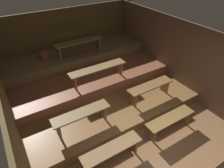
{
  "coord_description": "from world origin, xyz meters",
  "views": [
    {
      "loc": [
        -2.21,
        -1.31,
        3.91
      ],
      "look_at": [
        0.25,
        2.67,
        0.64
      ],
      "focal_mm": 31.67,
      "sensor_mm": 36.0,
      "label": 1
    }
  ],
  "objects_px": {
    "bench_lower_right": "(150,88)",
    "pail_upper": "(44,56)",
    "bench_floor_left": "(112,151)",
    "bench_lower_left": "(81,116)",
    "bench_floor_right": "(170,121)",
    "bench_upper_center": "(79,44)",
    "bench_middle_center": "(98,70)"
  },
  "relations": [
    {
      "from": "bench_lower_right",
      "to": "pail_upper",
      "type": "bearing_deg",
      "value": 126.67
    },
    {
      "from": "bench_floor_left",
      "to": "bench_lower_left",
      "type": "xyz_separation_m",
      "value": [
        -0.2,
        1.02,
        0.29
      ]
    },
    {
      "from": "pail_upper",
      "to": "bench_floor_left",
      "type": "bearing_deg",
      "value": -86.95
    },
    {
      "from": "bench_floor_left",
      "to": "bench_floor_right",
      "type": "xyz_separation_m",
      "value": [
        1.7,
        0.0,
        0.0
      ]
    },
    {
      "from": "bench_floor_right",
      "to": "pail_upper",
      "type": "relative_size",
      "value": 4.87
    },
    {
      "from": "bench_floor_left",
      "to": "bench_lower_left",
      "type": "bearing_deg",
      "value": 101.29
    },
    {
      "from": "bench_lower_left",
      "to": "bench_floor_right",
      "type": "bearing_deg",
      "value": -28.31
    },
    {
      "from": "bench_floor_right",
      "to": "bench_lower_left",
      "type": "height_order",
      "value": "bench_lower_left"
    },
    {
      "from": "bench_lower_left",
      "to": "bench_upper_center",
      "type": "xyz_separation_m",
      "value": [
        1.16,
        2.62,
        0.59
      ]
    },
    {
      "from": "bench_lower_left",
      "to": "bench_upper_center",
      "type": "bearing_deg",
      "value": 66.11
    },
    {
      "from": "bench_lower_left",
      "to": "bench_middle_center",
      "type": "distance_m",
      "value": 1.63
    },
    {
      "from": "bench_lower_right",
      "to": "pail_upper",
      "type": "distance_m",
      "value": 3.54
    },
    {
      "from": "bench_floor_left",
      "to": "bench_middle_center",
      "type": "height_order",
      "value": "bench_middle_center"
    },
    {
      "from": "bench_lower_right",
      "to": "bench_middle_center",
      "type": "xyz_separation_m",
      "value": [
        -1.02,
        1.17,
        0.3
      ]
    },
    {
      "from": "bench_floor_left",
      "to": "bench_upper_center",
      "type": "bearing_deg",
      "value": 75.31
    },
    {
      "from": "bench_floor_left",
      "to": "bench_lower_right",
      "type": "bearing_deg",
      "value": 28.31
    },
    {
      "from": "bench_lower_left",
      "to": "pail_upper",
      "type": "bearing_deg",
      "value": 90.02
    },
    {
      "from": "bench_floor_right",
      "to": "bench_lower_right",
      "type": "xyz_separation_m",
      "value": [
        0.2,
        1.02,
        0.29
      ]
    },
    {
      "from": "bench_lower_right",
      "to": "bench_upper_center",
      "type": "relative_size",
      "value": 0.84
    },
    {
      "from": "bench_floor_left",
      "to": "bench_upper_center",
      "type": "height_order",
      "value": "bench_upper_center"
    },
    {
      "from": "bench_lower_left",
      "to": "bench_floor_left",
      "type": "bearing_deg",
      "value": -78.71
    },
    {
      "from": "bench_middle_center",
      "to": "bench_upper_center",
      "type": "bearing_deg",
      "value": 87.14
    },
    {
      "from": "bench_lower_left",
      "to": "bench_lower_right",
      "type": "height_order",
      "value": "same"
    },
    {
      "from": "bench_upper_center",
      "to": "pail_upper",
      "type": "bearing_deg",
      "value": 169.62
    },
    {
      "from": "pail_upper",
      "to": "bench_lower_right",
      "type": "bearing_deg",
      "value": -53.33
    },
    {
      "from": "bench_lower_left",
      "to": "pail_upper",
      "type": "distance_m",
      "value": 2.85
    },
    {
      "from": "bench_upper_center",
      "to": "pail_upper",
      "type": "distance_m",
      "value": 1.2
    },
    {
      "from": "bench_floor_right",
      "to": "bench_lower_right",
      "type": "bearing_deg",
      "value": 78.71
    },
    {
      "from": "bench_lower_right",
      "to": "bench_middle_center",
      "type": "distance_m",
      "value": 1.58
    },
    {
      "from": "bench_lower_right",
      "to": "bench_floor_left",
      "type": "bearing_deg",
      "value": -151.69
    },
    {
      "from": "bench_floor_left",
      "to": "bench_lower_left",
      "type": "distance_m",
      "value": 1.08
    },
    {
      "from": "bench_upper_center",
      "to": "pail_upper",
      "type": "xyz_separation_m",
      "value": [
        -1.16,
        0.21,
        -0.23
      ]
    }
  ]
}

